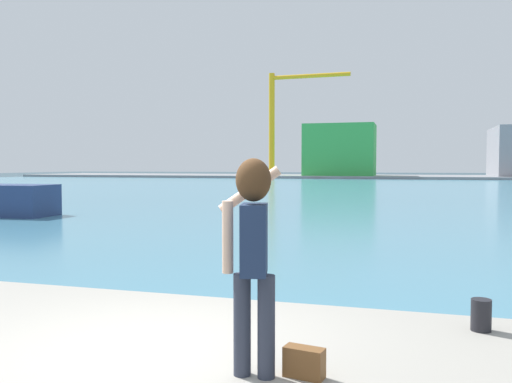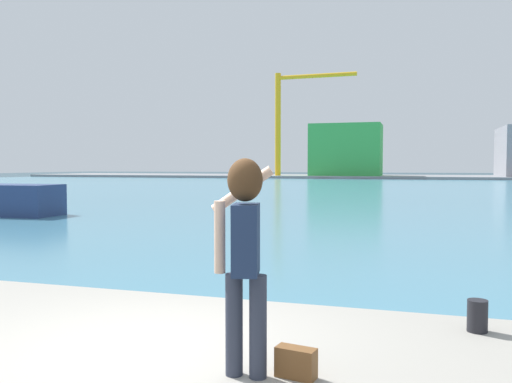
{
  "view_description": "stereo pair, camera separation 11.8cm",
  "coord_description": "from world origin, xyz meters",
  "px_view_note": "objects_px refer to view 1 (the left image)",
  "views": [
    {
      "loc": [
        2.23,
        -4.26,
        2.25
      ],
      "look_at": [
        -0.31,
        4.56,
        1.79
      ],
      "focal_mm": 37.06,
      "sensor_mm": 36.0,
      "label": 1
    },
    {
      "loc": [
        2.34,
        -4.23,
        2.25
      ],
      "look_at": [
        -0.31,
        4.56,
        1.79
      ],
      "focal_mm": 37.06,
      "sensor_mm": 36.0,
      "label": 2
    }
  ],
  "objects_px": {
    "harbor_bollard": "(481,315)",
    "handbag": "(304,362)",
    "person_photographer": "(253,244)",
    "port_crane": "(282,112)",
    "warehouse_left": "(340,150)"
  },
  "relations": [
    {
      "from": "harbor_bollard",
      "to": "port_crane",
      "type": "relative_size",
      "value": 0.02
    },
    {
      "from": "handbag",
      "to": "warehouse_left",
      "type": "xyz_separation_m",
      "value": [
        -10.8,
        89.02,
        4.21
      ]
    },
    {
      "from": "harbor_bollard",
      "to": "handbag",
      "type": "bearing_deg",
      "value": -132.15
    },
    {
      "from": "person_photographer",
      "to": "port_crane",
      "type": "xyz_separation_m",
      "value": [
        -19.95,
        85.48,
        9.87
      ]
    },
    {
      "from": "warehouse_left",
      "to": "port_crane",
      "type": "bearing_deg",
      "value": -159.24
    },
    {
      "from": "harbor_bollard",
      "to": "port_crane",
      "type": "height_order",
      "value": "port_crane"
    },
    {
      "from": "handbag",
      "to": "harbor_bollard",
      "type": "bearing_deg",
      "value": 47.85
    },
    {
      "from": "person_photographer",
      "to": "warehouse_left",
      "type": "xyz_separation_m",
      "value": [
        -10.4,
        89.1,
        3.26
      ]
    },
    {
      "from": "port_crane",
      "to": "handbag",
      "type": "bearing_deg",
      "value": -76.6
    },
    {
      "from": "person_photographer",
      "to": "handbag",
      "type": "height_order",
      "value": "person_photographer"
    },
    {
      "from": "person_photographer",
      "to": "warehouse_left",
      "type": "distance_m",
      "value": 89.77
    },
    {
      "from": "handbag",
      "to": "port_crane",
      "type": "distance_m",
      "value": 88.45
    },
    {
      "from": "person_photographer",
      "to": "port_crane",
      "type": "height_order",
      "value": "port_crane"
    },
    {
      "from": "handbag",
      "to": "warehouse_left",
      "type": "height_order",
      "value": "warehouse_left"
    },
    {
      "from": "warehouse_left",
      "to": "port_crane",
      "type": "relative_size",
      "value": 0.68
    }
  ]
}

